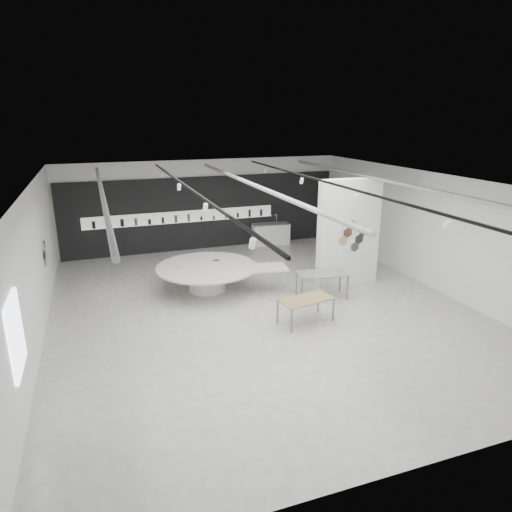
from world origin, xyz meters
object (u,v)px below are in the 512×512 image
object	(u,v)px
partition_column	(349,233)
sample_table_stone	(322,275)
display_island	(209,274)
sample_table_wood	(306,300)
kitchen_counter	(271,234)

from	to	relation	value
partition_column	sample_table_stone	xyz separation A→B (m)	(-1.37, -0.81, -1.07)
partition_column	display_island	bearing A→B (deg)	168.29
partition_column	sample_table_stone	world-z (taller)	partition_column
partition_column	display_island	distance (m)	4.85
display_island	sample_table_wood	world-z (taller)	display_island
display_island	sample_table_wood	bearing A→B (deg)	-50.95
sample_table_stone	sample_table_wood	bearing A→B (deg)	-130.07
display_island	sample_table_wood	size ratio (longest dim) A/B	2.73
sample_table_wood	kitchen_counter	bearing A→B (deg)	75.41
partition_column	sample_table_stone	size ratio (longest dim) A/B	2.15
partition_column	display_island	xyz separation A→B (m)	(-4.59, 0.95, -1.25)
display_island	kitchen_counter	world-z (taller)	kitchen_counter
sample_table_wood	sample_table_stone	bearing A→B (deg)	49.93
sample_table_stone	kitchen_counter	size ratio (longest dim) A/B	0.97
sample_table_wood	kitchen_counter	world-z (taller)	kitchen_counter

